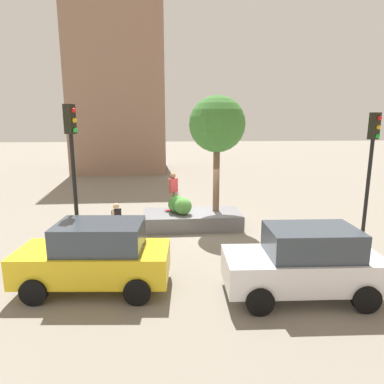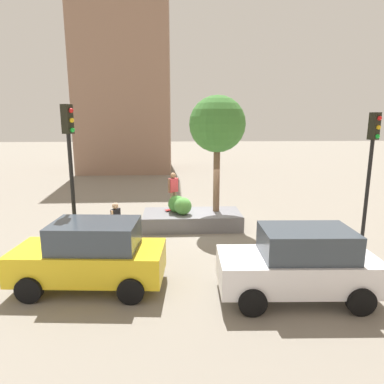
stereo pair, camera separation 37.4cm
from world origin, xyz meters
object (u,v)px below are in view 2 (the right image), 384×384
at_px(planter_ledge, 192,220).
at_px(traffic_light_median, 371,161).
at_px(plaza_tree, 217,125).
at_px(passerby_with_bag, 116,219).
at_px(skateboard, 173,209).
at_px(police_car, 299,263).
at_px(traffic_light_corner, 71,160).
at_px(taxi_cab, 91,255).
at_px(skateboarder, 173,188).

distance_m(planter_ledge, traffic_light_median, 7.22).
distance_m(plaza_tree, passerby_with_bag, 5.64).
xyz_separation_m(skateboard, traffic_light_median, (-6.40, 3.87, 2.54)).
xyz_separation_m(police_car, traffic_light_median, (-3.15, -2.62, 2.30)).
distance_m(traffic_light_corner, traffic_light_median, 9.46).
distance_m(skateboard, traffic_light_median, 7.90).
bearing_deg(skateboard, planter_ledge, 155.17).
bearing_deg(skateboard, traffic_light_corner, 53.46).
distance_m(police_car, traffic_light_corner, 7.15).
height_order(planter_ledge, plaza_tree, plaza_tree).
bearing_deg(skateboard, plaza_tree, 174.90).
bearing_deg(plaza_tree, traffic_light_corner, 38.80).
xyz_separation_m(plaza_tree, police_car, (-1.38, 6.32, -3.40)).
relative_size(plaza_tree, passerby_with_bag, 3.21).
height_order(police_car, passerby_with_bag, police_car).
relative_size(police_car, traffic_light_corner, 0.82).
distance_m(plaza_tree, skateboard, 4.09).
xyz_separation_m(traffic_light_corner, traffic_light_median, (-9.45, -0.25, -0.13)).
height_order(taxi_cab, traffic_light_corner, traffic_light_corner).
relative_size(traffic_light_corner, passerby_with_bag, 3.27).
xyz_separation_m(plaza_tree, skateboard, (1.87, -0.17, -3.64)).
height_order(planter_ledge, passerby_with_bag, passerby_with_bag).
height_order(skateboarder, passerby_with_bag, skateboarder).
relative_size(skateboard, passerby_with_bag, 0.51).
bearing_deg(traffic_light_median, planter_ledge, -32.03).
bearing_deg(plaza_tree, planter_ledge, 10.83).
distance_m(skateboarder, police_car, 7.29).
distance_m(plaza_tree, police_car, 7.31).
relative_size(plaza_tree, skateboard, 6.27).
bearing_deg(skateboarder, police_car, 116.57).
bearing_deg(police_car, skateboard, -63.43).
bearing_deg(plaza_tree, taxi_cab, 53.24).
relative_size(planter_ledge, skateboard, 5.32).
relative_size(skateboarder, traffic_light_corner, 0.32).
bearing_deg(traffic_light_median, traffic_light_corner, 1.51).
xyz_separation_m(taxi_cab, traffic_light_median, (-8.63, -1.78, 2.29)).
height_order(plaza_tree, skateboard, plaza_tree).
xyz_separation_m(planter_ledge, police_car, (-2.45, 6.12, 0.63)).
bearing_deg(police_car, plaza_tree, -77.69).
xyz_separation_m(traffic_light_median, passerby_with_bag, (8.56, -1.81, -2.36)).
bearing_deg(planter_ledge, skateboarder, -24.83).
bearing_deg(traffic_light_corner, traffic_light_median, -178.49).
relative_size(skateboard, police_car, 0.19).
bearing_deg(taxi_cab, passerby_with_bag, -91.14).
bearing_deg(taxi_cab, traffic_light_corner, -61.74).
bearing_deg(taxi_cab, traffic_light_median, -168.35).
xyz_separation_m(police_car, traffic_light_corner, (6.30, -2.37, 2.43)).
bearing_deg(police_car, taxi_cab, -8.69).
bearing_deg(police_car, planter_ledge, -68.22).
height_order(traffic_light_median, passerby_with_bag, traffic_light_median).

